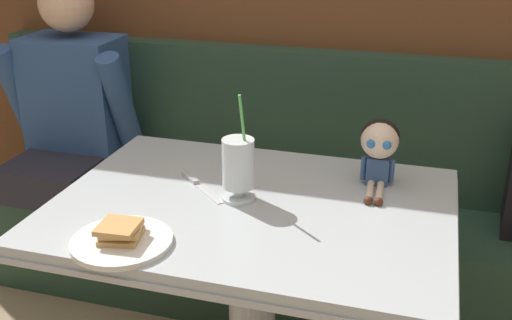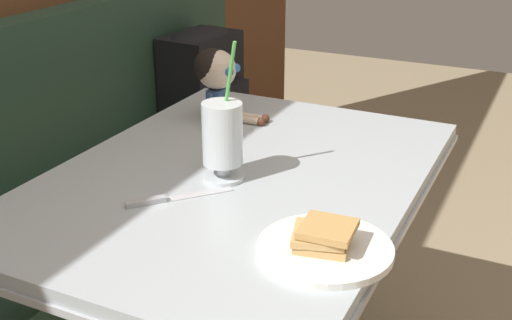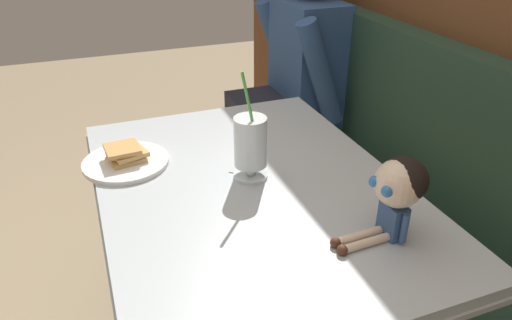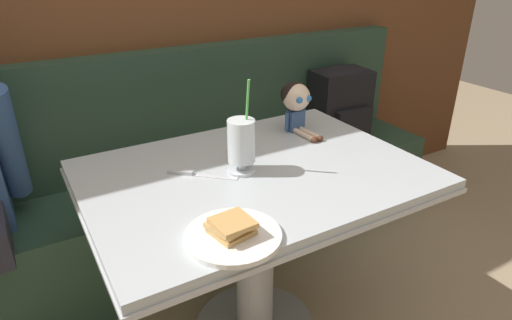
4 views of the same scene
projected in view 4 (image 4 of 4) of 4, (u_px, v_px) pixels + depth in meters
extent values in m
cube|color=brown|center=(156.00, 0.00, 1.95)|extent=(4.40, 0.08, 2.40)
cube|color=#233D2D|center=(194.00, 217.00, 2.15)|extent=(2.60, 0.48, 0.45)
cube|color=#233D2D|center=(172.00, 108.00, 2.08)|extent=(2.60, 0.10, 0.55)
cube|color=#B2BCC1|center=(255.00, 174.00, 1.48)|extent=(1.10, 0.80, 0.03)
cube|color=#B7BABF|center=(255.00, 180.00, 1.49)|extent=(1.11, 0.81, 0.02)
cylinder|color=#A5A8AD|center=(255.00, 260.00, 1.63)|extent=(0.14, 0.14, 0.65)
cylinder|color=white|center=(233.00, 236.00, 1.12)|extent=(0.25, 0.25, 0.01)
cube|color=tan|center=(232.00, 231.00, 1.11)|extent=(0.11, 0.11, 0.01)
cube|color=tan|center=(230.00, 225.00, 1.11)|extent=(0.12, 0.12, 0.01)
cube|color=tan|center=(233.00, 223.00, 1.10)|extent=(0.10, 0.10, 0.01)
cylinder|color=silver|center=(242.00, 170.00, 1.46)|extent=(0.10, 0.10, 0.01)
cylinder|color=silver|center=(242.00, 165.00, 1.45)|extent=(0.03, 0.03, 0.03)
cylinder|color=silver|center=(241.00, 141.00, 1.41)|extent=(0.09, 0.09, 0.14)
cylinder|color=pink|center=(241.00, 143.00, 1.41)|extent=(0.08, 0.08, 0.13)
cylinder|color=#51B74C|center=(247.00, 112.00, 1.37)|extent=(0.02, 0.05, 0.22)
cube|color=silver|center=(217.00, 177.00, 1.42)|extent=(0.12, 0.11, 0.00)
cube|color=#B2B5BA|center=(181.00, 172.00, 1.44)|extent=(0.08, 0.07, 0.01)
cube|color=#385689|center=(295.00, 120.00, 1.77)|extent=(0.07, 0.04, 0.08)
sphere|color=beige|center=(296.00, 97.00, 1.73)|extent=(0.11, 0.11, 0.11)
ellipsoid|color=black|center=(294.00, 94.00, 1.73)|extent=(0.12, 0.11, 0.10)
sphere|color=#2D6BB2|center=(299.00, 100.00, 1.68)|extent=(0.03, 0.03, 0.03)
sphere|color=#2D6BB2|center=(308.00, 98.00, 1.70)|extent=(0.03, 0.03, 0.03)
cylinder|color=beige|center=(305.00, 135.00, 1.72)|extent=(0.03, 0.12, 0.02)
cylinder|color=beige|center=(310.00, 134.00, 1.73)|extent=(0.03, 0.12, 0.02)
sphere|color=#4C2819|center=(314.00, 140.00, 1.67)|extent=(0.03, 0.03, 0.03)
sphere|color=#4C2819|center=(320.00, 139.00, 1.69)|extent=(0.03, 0.03, 0.03)
cylinder|color=#385689|center=(287.00, 121.00, 1.75)|extent=(0.02, 0.02, 0.07)
cylinder|color=#385689|center=(303.00, 118.00, 1.79)|extent=(0.02, 0.02, 0.07)
cube|color=black|center=(339.00, 105.00, 2.39)|extent=(0.31, 0.22, 0.38)
cube|color=black|center=(353.00, 125.00, 2.33)|extent=(0.21, 0.07, 0.17)
ellipsoid|color=black|center=(342.00, 73.00, 2.31)|extent=(0.30, 0.21, 0.07)
cylinder|color=#2D4C7F|center=(8.00, 145.00, 1.59)|extent=(0.09, 0.25, 0.48)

